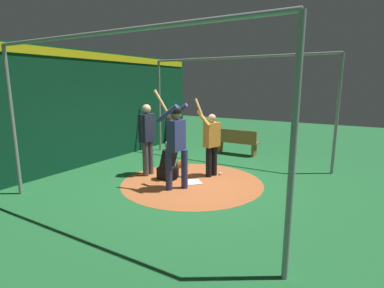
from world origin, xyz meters
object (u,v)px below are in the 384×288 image
(baseball_0, at_px, (220,173))
(bench, at_px, (236,142))
(home_plate, at_px, (192,182))
(umpire, at_px, (147,136))
(batter, at_px, (176,138))
(visitor, at_px, (211,141))
(bat_rack, at_px, (170,131))
(catcher, at_px, (169,164))

(baseball_0, bearing_deg, bench, 102.85)
(home_plate, relative_size, umpire, 0.23)
(bench, bearing_deg, batter, -87.90)
(batter, relative_size, baseball_0, 30.00)
(home_plate, relative_size, visitor, 0.21)
(home_plate, height_order, baseball_0, baseball_0)
(baseball_0, bearing_deg, bat_rack, 141.05)
(visitor, bearing_deg, catcher, -119.53)
(bat_rack, relative_size, baseball_0, 14.20)
(visitor, bearing_deg, umpire, -135.42)
(bench, relative_size, baseball_0, 19.77)
(home_plate, distance_m, visitor, 1.16)
(bench, distance_m, baseball_0, 2.50)
(umpire, relative_size, visitor, 0.93)
(home_plate, distance_m, batter, 1.29)
(home_plate, relative_size, baseball_0, 5.68)
(visitor, height_order, bat_rack, visitor)
(catcher, bearing_deg, bench, 82.78)
(baseball_0, bearing_deg, home_plate, -110.41)
(bench, bearing_deg, home_plate, -86.18)
(batter, relative_size, bench, 1.52)
(visitor, xyz_separation_m, bat_rack, (-3.44, 3.10, -0.43))
(catcher, relative_size, bench, 0.68)
(home_plate, bearing_deg, catcher, -176.79)
(batter, xyz_separation_m, bat_rack, (-3.20, 4.37, -0.67))
(batter, relative_size, visitor, 1.12)
(batter, distance_m, bench, 3.92)
(batter, height_order, catcher, batter)
(baseball_0, bearing_deg, catcher, -136.50)
(batter, distance_m, catcher, 1.10)
(batter, xyz_separation_m, baseball_0, (0.41, 1.45, -1.13))
(bat_rack, bearing_deg, visitor, -42.07)
(home_plate, bearing_deg, bench, 93.82)
(bat_rack, bearing_deg, bench, -9.53)
(bat_rack, xyz_separation_m, baseball_0, (3.61, -2.92, -0.45))
(batter, height_order, visitor, batter)
(home_plate, height_order, bat_rack, bat_rack)
(home_plate, distance_m, bench, 3.32)
(home_plate, xyz_separation_m, bench, (-0.22, 3.29, 0.42))
(visitor, bearing_deg, baseball_0, 63.89)
(batter, xyz_separation_m, catcher, (-0.56, 0.53, -0.78))
(umpire, height_order, bat_rack, umpire)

